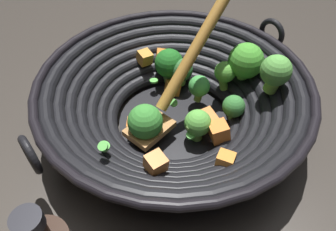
{
  "coord_description": "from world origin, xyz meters",
  "views": [
    {
      "loc": [
        0.06,
        -0.38,
        0.42
      ],
      "look_at": [
        -0.01,
        -0.01,
        0.03
      ],
      "focal_mm": 35.21,
      "sensor_mm": 36.0,
      "label": 1
    }
  ],
  "objects": [
    {
      "name": "wok",
      "position": [
        0.0,
        0.0,
        0.06
      ],
      "size": [
        0.43,
        0.43,
        0.22
      ],
      "color": "black",
      "rests_on": "ground"
    },
    {
      "name": "ground_plane",
      "position": [
        0.0,
        0.0,
        0.0
      ],
      "size": [
        4.0,
        4.0,
        0.0
      ],
      "primitive_type": "plane",
      "color": "#332D28"
    }
  ]
}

